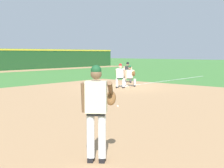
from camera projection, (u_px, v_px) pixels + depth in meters
ground_plane at (123, 87)px, 19.34m from camera, size 160.00×160.00×0.00m
infield_dirt_patch at (117, 104)px, 12.65m from camera, size 18.00×18.00×0.01m
foul_line_stripe at (170, 80)px, 23.71m from camera, size 11.56×0.10×0.00m
first_base_bag at (123, 86)px, 19.34m from camera, size 0.38×0.38×0.09m
baseball at (118, 106)px, 12.02m from camera, size 0.07×0.07×0.07m
pitcher at (97, 107)px, 5.90m from camera, size 0.85×0.57×1.86m
first_baseman at (130, 75)px, 19.29m from camera, size 0.80×1.05×1.34m
baserunner at (120, 75)px, 18.52m from camera, size 0.60×0.67×1.46m
umpire at (128, 71)px, 21.79m from camera, size 0.64×0.68×1.46m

